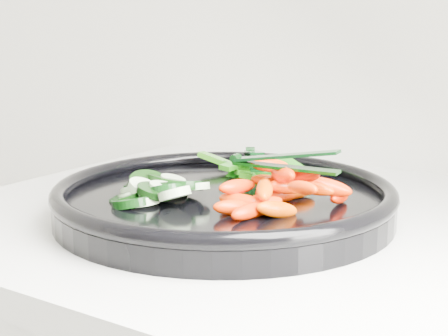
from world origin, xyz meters
The scene contains 6 objects.
veggie_tray centered at (-0.68, 1.65, 0.95)m, with size 0.46×0.46×0.04m.
cucumber_pile centered at (-0.74, 1.60, 0.96)m, with size 0.12×0.12×0.04m.
carrot_pile centered at (-0.61, 1.63, 0.97)m, with size 0.12×0.15×0.06m.
pepper_pile centered at (-0.71, 1.75, 0.96)m, with size 0.16×0.10×0.04m.
tong_carrot centered at (-0.61, 1.63, 1.00)m, with size 0.11×0.02×0.02m.
tong_pepper centered at (-0.70, 1.75, 0.98)m, with size 0.08×0.10×0.02m.
Camera 1 is at (-0.33, 1.09, 1.13)m, focal length 50.00 mm.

